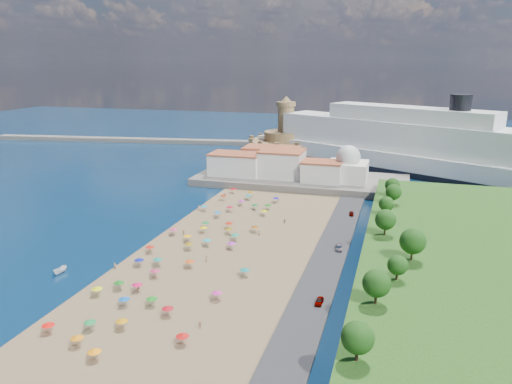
% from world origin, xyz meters
% --- Properties ---
extents(ground, '(700.00, 700.00, 0.00)m').
position_xyz_m(ground, '(0.00, 0.00, 0.00)').
color(ground, '#071938').
rests_on(ground, ground).
extents(terrace, '(90.00, 36.00, 3.00)m').
position_xyz_m(terrace, '(10.00, 73.00, 1.50)').
color(terrace, '#59544C').
rests_on(terrace, ground).
extents(jetty, '(18.00, 70.00, 2.40)m').
position_xyz_m(jetty, '(-12.00, 108.00, 1.20)').
color(jetty, '#59544C').
rests_on(jetty, ground).
extents(breakwater, '(199.03, 34.77, 2.60)m').
position_xyz_m(breakwater, '(-110.00, 153.00, 1.30)').
color(breakwater, '#59544C').
rests_on(breakwater, ground).
extents(waterfront_buildings, '(57.00, 29.00, 11.00)m').
position_xyz_m(waterfront_buildings, '(-3.05, 73.64, 7.88)').
color(waterfront_buildings, silver).
rests_on(waterfront_buildings, terrace).
extents(domed_building, '(16.00, 16.00, 15.00)m').
position_xyz_m(domed_building, '(30.00, 71.00, 8.97)').
color(domed_building, silver).
rests_on(domed_building, terrace).
extents(fortress, '(40.00, 40.00, 32.40)m').
position_xyz_m(fortress, '(-12.00, 138.00, 6.68)').
color(fortress, '#A08250').
rests_on(fortress, ground).
extents(cruise_ship, '(164.48, 98.82, 37.42)m').
position_xyz_m(cruise_ship, '(53.61, 110.56, 11.08)').
color(cruise_ship, black).
rests_on(cruise_ship, ground).
extents(beach_parasols, '(32.87, 117.56, 2.20)m').
position_xyz_m(beach_parasols, '(-2.34, -10.41, 2.15)').
color(beach_parasols, gray).
rests_on(beach_parasols, beach).
extents(beachgoers, '(34.20, 93.80, 1.89)m').
position_xyz_m(beachgoers, '(-0.72, -0.76, 1.12)').
color(beachgoers, tan).
rests_on(beachgoers, beach).
extents(moored_boats, '(5.30, 30.19, 1.65)m').
position_xyz_m(moored_boats, '(-30.03, -49.25, 0.82)').
color(moored_boats, white).
rests_on(moored_boats, ground).
extents(parked_cars, '(2.52, 69.92, 1.34)m').
position_xyz_m(parked_cars, '(36.00, -4.00, 1.34)').
color(parked_cars, gray).
rests_on(parked_cars, promenade).
extents(hillside_trees, '(14.27, 107.61, 7.90)m').
position_xyz_m(hillside_trees, '(49.58, -10.43, 10.17)').
color(hillside_trees, '#382314').
rests_on(hillside_trees, hillside).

